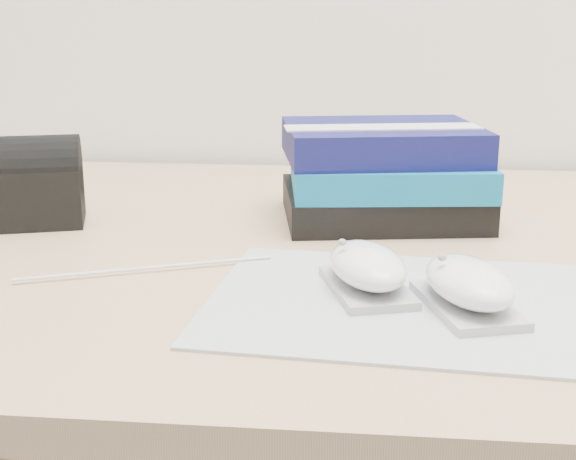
# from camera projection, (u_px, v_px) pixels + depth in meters

# --- Properties ---
(desk) EXTENTS (1.60, 0.80, 0.73)m
(desk) POSITION_uv_depth(u_px,v_px,m) (383.00, 412.00, 0.97)
(desk) COLOR tan
(desk) RESTS_ON ground
(mousepad) EXTENTS (0.34, 0.28, 0.00)m
(mousepad) POSITION_uv_depth(u_px,v_px,m) (404.00, 302.00, 0.66)
(mousepad) COLOR #94949C
(mousepad) RESTS_ON desk
(mouse_rear) EXTENTS (0.09, 0.12, 0.05)m
(mouse_rear) POSITION_uv_depth(u_px,v_px,m) (367.00, 269.00, 0.68)
(mouse_rear) COLOR #A6A6A9
(mouse_rear) RESTS_ON mousepad
(mouse_front) EXTENTS (0.09, 0.12, 0.05)m
(mouse_front) POSITION_uv_depth(u_px,v_px,m) (468.00, 286.00, 0.64)
(mouse_front) COLOR #ABABAE
(mouse_front) RESTS_ON mousepad
(usb_cable) EXTENTS (0.22, 0.09, 0.00)m
(usb_cable) POSITION_uv_depth(u_px,v_px,m) (147.00, 268.00, 0.74)
(usb_cable) COLOR white
(usb_cable) RESTS_ON mousepad
(book_stack) EXTENTS (0.25, 0.21, 0.11)m
(book_stack) POSITION_uv_depth(u_px,v_px,m) (384.00, 173.00, 0.92)
(book_stack) COLOR black
(book_stack) RESTS_ON desk
(pouch) EXTENTS (0.13, 0.11, 0.10)m
(pouch) POSITION_uv_depth(u_px,v_px,m) (29.00, 182.00, 0.90)
(pouch) COLOR black
(pouch) RESTS_ON desk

